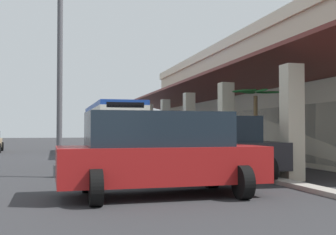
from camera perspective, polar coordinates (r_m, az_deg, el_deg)
ground at (r=26.30m, az=6.34°, el=-5.01°), size 120.00×120.00×0.00m
curb_strip at (r=25.79m, az=-0.35°, el=-4.95°), size 38.09×0.50×0.12m
plaza_building at (r=29.67m, az=17.99°, el=2.29°), size 32.04×15.56×7.08m
transit_bus at (r=27.43m, az=-7.53°, el=-0.99°), size 11.22×2.89×3.34m
parked_suv_red at (r=10.10m, az=-1.07°, el=-4.70°), size 2.77×4.83×1.97m
parked_sedan_white at (r=16.89m, az=7.15°, el=-4.35°), size 2.78×4.58×1.47m
parked_suv_charcoal at (r=13.33m, az=4.94°, el=-3.95°), size 3.03×4.97×1.97m
pedestrian at (r=19.78m, az=-5.91°, el=-3.33°), size 0.48×0.62×1.71m
potted_palm at (r=17.01m, az=11.60°, el=-4.20°), size 1.72×1.94×3.19m
lot_light_pole at (r=14.63m, az=-14.21°, el=6.69°), size 0.60×0.60×6.80m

